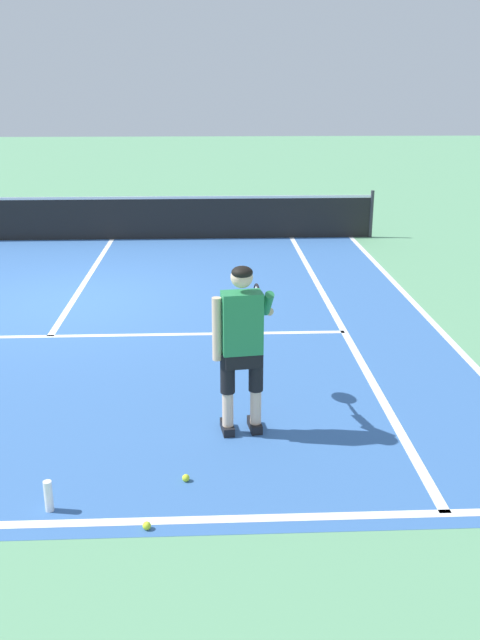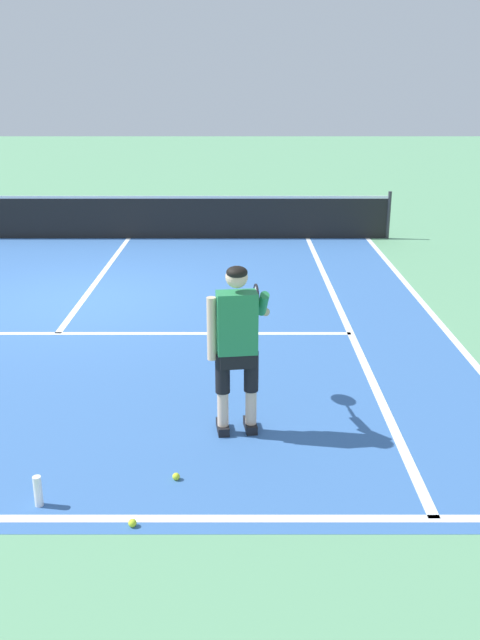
# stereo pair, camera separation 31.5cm
# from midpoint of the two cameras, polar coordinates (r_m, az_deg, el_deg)

# --- Properties ---
(ground_plane) EXTENTS (80.00, 80.00, 0.00)m
(ground_plane) POSITION_cam_midpoint_polar(r_m,az_deg,el_deg) (11.29, -14.71, 1.50)
(ground_plane) COLOR #609E70
(court_inner_surface) EXTENTS (10.98, 11.12, 0.00)m
(court_inner_surface) POSITION_cam_midpoint_polar(r_m,az_deg,el_deg) (10.74, -15.33, 0.58)
(court_inner_surface) COLOR #3866A8
(court_inner_surface) RESTS_ON ground
(line_service) EXTENTS (8.23, 0.10, 0.01)m
(line_service) POSITION_cam_midpoint_polar(r_m,az_deg,el_deg) (9.79, -16.59, -1.33)
(line_service) COLOR white
(line_service) RESTS_ON ground
(line_centre_service) EXTENTS (0.10, 6.40, 0.01)m
(line_centre_service) POSITION_cam_midpoint_polar(r_m,az_deg,el_deg) (12.77, -13.32, 3.63)
(line_centre_service) COLOR white
(line_centre_service) RESTS_ON ground
(line_singles_right) EXTENTS (0.10, 10.72, 0.01)m
(line_singles_right) POSITION_cam_midpoint_polar(r_m,az_deg,el_deg) (10.61, 6.88, 0.91)
(line_singles_right) COLOR white
(line_singles_right) RESTS_ON ground
(line_doubles_right) EXTENTS (0.10, 10.72, 0.01)m
(line_doubles_right) POSITION_cam_midpoint_polar(r_m,az_deg,el_deg) (10.92, 14.02, 0.99)
(line_doubles_right) COLOR white
(line_doubles_right) RESTS_ON ground
(tennis_net) EXTENTS (11.96, 0.08, 1.07)m
(tennis_net) POSITION_cam_midpoint_polar(r_m,az_deg,el_deg) (15.74, -11.40, 8.44)
(tennis_net) COLOR #333338
(tennis_net) RESTS_ON ground
(tennis_player) EXTENTS (0.60, 1.17, 1.71)m
(tennis_player) POSITION_cam_midpoint_polar(r_m,az_deg,el_deg) (6.48, -1.21, -1.58)
(tennis_player) COLOR black
(tennis_player) RESTS_ON ground
(tennis_ball_near_feet) EXTENTS (0.07, 0.07, 0.07)m
(tennis_ball_near_feet) POSITION_cam_midpoint_polar(r_m,az_deg,el_deg) (6.10, -6.10, -13.10)
(tennis_ball_near_feet) COLOR #CCE02D
(tennis_ball_near_feet) RESTS_ON ground
(tennis_ball_by_baseline) EXTENTS (0.07, 0.07, 0.07)m
(tennis_ball_by_baseline) POSITION_cam_midpoint_polar(r_m,az_deg,el_deg) (5.57, -9.54, -16.73)
(tennis_ball_by_baseline) COLOR #CCE02D
(tennis_ball_by_baseline) RESTS_ON ground
(water_bottle) EXTENTS (0.07, 0.07, 0.27)m
(water_bottle) POSITION_cam_midpoint_polar(r_m,az_deg,el_deg) (5.90, -17.35, -14.00)
(water_bottle) COLOR white
(water_bottle) RESTS_ON ground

